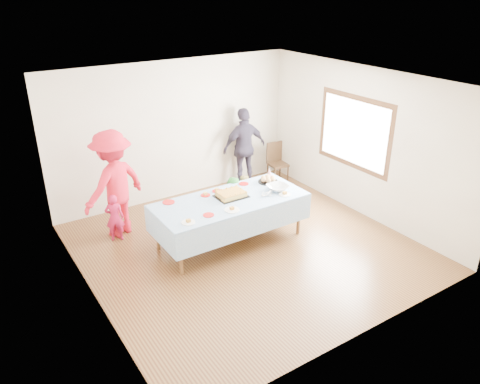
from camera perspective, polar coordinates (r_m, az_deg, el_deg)
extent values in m
plane|color=#4A2715|center=(7.76, 0.79, -6.72)|extent=(5.00, 5.00, 0.00)
cube|color=#C2B29E|center=(9.22, -7.93, 7.39)|extent=(5.00, 0.04, 2.70)
cube|color=#C2B29E|center=(5.48, 15.70, -5.72)|extent=(5.00, 0.04, 2.70)
cube|color=#C2B29E|center=(6.24, -18.59, -2.26)|extent=(0.04, 5.00, 2.70)
cube|color=#C2B29E|center=(8.72, 14.68, 5.83)|extent=(0.04, 5.00, 2.70)
cube|color=white|center=(6.77, 0.93, 13.22)|extent=(5.00, 5.00, 0.04)
cube|color=#472B16|center=(8.79, 13.70, 7.10)|extent=(0.03, 1.75, 1.35)
cylinder|color=brown|center=(6.97, -7.24, -7.38)|extent=(0.06, 0.06, 0.73)
cylinder|color=brown|center=(8.04, 7.18, -2.77)|extent=(0.06, 0.06, 0.73)
cylinder|color=brown|center=(7.64, -10.07, -4.54)|extent=(0.06, 0.06, 0.73)
cylinder|color=brown|center=(8.63, 3.62, -0.64)|extent=(0.06, 0.06, 0.73)
cube|color=brown|center=(7.58, -1.24, -1.10)|extent=(2.40, 1.00, 0.04)
cube|color=white|center=(7.57, -1.24, -0.93)|extent=(2.50, 1.10, 0.01)
cube|color=black|center=(7.65, -1.08, -0.53)|extent=(0.50, 0.39, 0.01)
cube|color=#DDB054|center=(7.64, -1.09, -0.26)|extent=(0.43, 0.32, 0.06)
cube|color=#B17728|center=(7.62, -1.09, -0.01)|extent=(0.43, 0.32, 0.01)
cylinder|color=black|center=(8.22, 3.44, 1.28)|extent=(0.35, 0.35, 0.02)
sphere|color=tan|center=(8.25, 3.97, 1.75)|extent=(0.09, 0.09, 0.09)
sphere|color=tan|center=(8.29, 3.38, 1.87)|extent=(0.09, 0.09, 0.09)
sphere|color=tan|center=(8.23, 2.85, 1.73)|extent=(0.09, 0.09, 0.09)
sphere|color=tan|center=(8.15, 2.92, 1.48)|extent=(0.09, 0.09, 0.09)
sphere|color=tan|center=(8.12, 3.52, 1.36)|extent=(0.09, 0.09, 0.09)
sphere|color=tan|center=(8.17, 4.04, 1.50)|extent=(0.09, 0.09, 0.09)
sphere|color=tan|center=(8.20, 3.45, 1.62)|extent=(0.09, 0.09, 0.09)
imported|color=silver|center=(7.90, 4.62, 0.52)|extent=(0.36, 0.36, 0.09)
cone|color=silver|center=(8.47, 3.59, 2.47)|extent=(0.09, 0.09, 0.15)
cylinder|color=red|center=(7.54, -8.70, -1.23)|extent=(0.20, 0.20, 0.01)
cylinder|color=red|center=(7.72, -4.24, -0.38)|extent=(0.16, 0.16, 0.01)
cylinder|color=red|center=(7.85, -2.83, 0.11)|extent=(0.16, 0.16, 0.01)
cylinder|color=red|center=(8.12, 0.46, 1.01)|extent=(0.17, 0.17, 0.01)
cylinder|color=red|center=(7.07, -3.86, -2.81)|extent=(0.17, 0.17, 0.01)
cylinder|color=white|center=(6.89, -6.31, -3.70)|extent=(0.21, 0.21, 0.01)
cylinder|color=white|center=(7.21, -0.99, -2.19)|extent=(0.24, 0.24, 0.01)
cylinder|color=white|center=(7.76, 5.48, -0.30)|extent=(0.20, 0.20, 0.01)
cylinder|color=black|center=(9.97, 4.30, 1.81)|extent=(0.03, 0.03, 0.38)
cylinder|color=black|center=(10.13, 5.85, 2.12)|extent=(0.03, 0.03, 0.38)
cylinder|color=black|center=(10.22, 3.38, 2.42)|extent=(0.03, 0.03, 0.38)
cylinder|color=black|center=(10.38, 4.90, 2.72)|extent=(0.03, 0.03, 0.38)
cube|color=black|center=(10.10, 4.65, 3.37)|extent=(0.41, 0.41, 0.04)
cube|color=black|center=(10.15, 4.20, 4.94)|extent=(0.37, 0.07, 0.44)
imported|color=#B71642|center=(8.05, -15.03, -3.02)|extent=(0.36, 0.30, 0.84)
imported|color=#236B26|center=(8.38, -0.81, -0.95)|extent=(0.49, 0.41, 0.85)
imported|color=tan|center=(8.54, 0.39, -0.52)|extent=(0.49, 0.45, 0.82)
imported|color=red|center=(8.04, -15.11, 0.95)|extent=(1.37, 1.09, 1.85)
imported|color=#332D3E|center=(9.79, 0.53, 5.47)|extent=(1.00, 0.46, 1.67)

